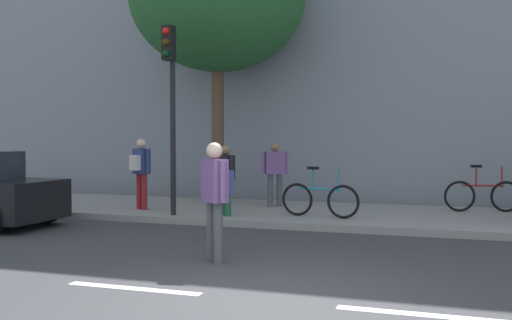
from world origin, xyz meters
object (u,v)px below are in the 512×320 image
Objects in this scene: pedestrian_in_red_top at (275,169)px; pedestrian_in_light_jacket at (226,175)px; pedestrian_near_pole at (141,168)px; bicycle_upright at (320,199)px; pedestrian_tallest at (216,190)px; bicycle_leaning at (483,195)px; traffic_light at (170,88)px.

pedestrian_in_light_jacket is at bearing -105.91° from pedestrian_in_red_top.
pedestrian_near_pole is 4.38m from bicycle_upright.
bicycle_upright is at bearing -46.67° from pedestrian_in_red_top.
pedestrian_in_red_top is 0.94× the size of pedestrian_near_pole.
pedestrian_tallest is at bearing -71.01° from pedestrian_in_light_jacket.
bicycle_upright is (-3.40, -2.04, 0.00)m from bicycle_leaning.
pedestrian_in_red_top is at bearing 53.79° from traffic_light.
bicycle_leaning is at bearing 14.77° from pedestrian_near_pole.
traffic_light is at bearing -162.13° from pedestrian_in_light_jacket.
traffic_light is 2.24m from pedestrian_in_light_jacket.
traffic_light is at bearing 125.29° from pedestrian_tallest.
traffic_light is at bearing -156.80° from bicycle_leaning.
pedestrian_near_pole reaches higher than pedestrian_in_red_top.
pedestrian_near_pole reaches higher than pedestrian_in_light_jacket.
pedestrian_tallest reaches higher than pedestrian_in_red_top.
pedestrian_tallest is at bearing -82.44° from pedestrian_in_red_top.
traffic_light reaches higher than pedestrian_in_light_jacket.
pedestrian_tallest is 5.62m from pedestrian_near_pole.
pedestrian_in_red_top is (0.56, 1.96, 0.03)m from pedestrian_in_light_jacket.
pedestrian_in_red_top is 4.92m from bicycle_leaning.
bicycle_upright is (2.02, 0.41, -0.52)m from pedestrian_in_light_jacket.
pedestrian_tallest is 4.36m from bicycle_upright.
traffic_light reaches higher than bicycle_leaning.
bicycle_upright is at bearing -149.05° from bicycle_leaning.
bicycle_upright is at bearing 11.34° from pedestrian_in_light_jacket.
pedestrian_in_light_jacket reaches higher than bicycle_leaning.
pedestrian_near_pole is at bearing 130.51° from pedestrian_tallest.
pedestrian_near_pole is (-2.32, 0.41, 0.10)m from pedestrian_in_light_jacket.
pedestrian_in_light_jacket is 0.89× the size of bicycle_leaning.
traffic_light reaches higher than pedestrian_tallest.
pedestrian_in_red_top reaches higher than pedestrian_in_light_jacket.
pedestrian_tallest is 7.54m from bicycle_leaning.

